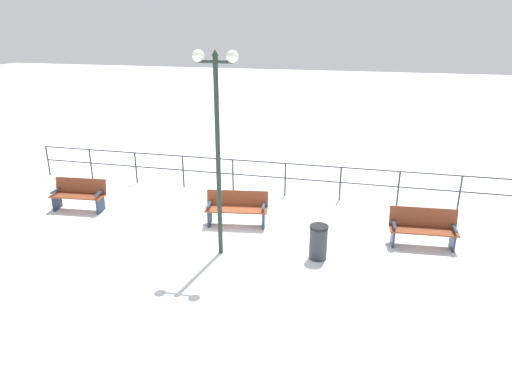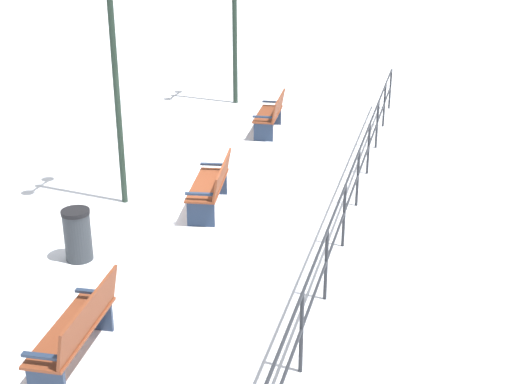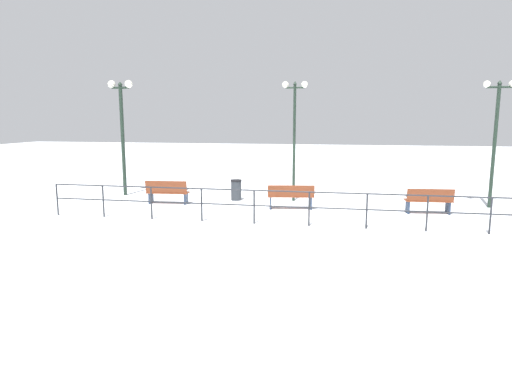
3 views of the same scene
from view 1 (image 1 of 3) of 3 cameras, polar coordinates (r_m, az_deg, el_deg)
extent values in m
plane|color=white|center=(12.41, -2.39, -4.11)|extent=(80.00, 80.00, 0.00)
cube|color=brown|center=(14.13, -20.94, -0.44)|extent=(0.62, 1.56, 0.04)
cube|color=brown|center=(14.26, -20.58, 0.77)|extent=(0.24, 1.53, 0.42)
cube|color=#23334C|center=(14.54, -23.10, -1.10)|extent=(0.44, 0.09, 0.44)
cube|color=#23334C|center=(13.90, -18.45, -1.45)|extent=(0.44, 0.09, 0.44)
cube|color=#23334C|center=(14.41, -23.32, 0.13)|extent=(0.45, 0.11, 0.04)
cube|color=#23334C|center=(13.76, -18.64, -0.16)|extent=(0.45, 0.11, 0.04)
cube|color=brown|center=(12.24, -2.41, -2.12)|extent=(0.76, 1.69, 0.04)
cube|color=brown|center=(12.39, -2.27, -0.72)|extent=(0.35, 1.63, 0.40)
cube|color=#23334C|center=(12.43, -5.66, -2.98)|extent=(0.47, 0.12, 0.46)
cube|color=#23334C|center=(12.26, 0.93, -3.23)|extent=(0.47, 0.12, 0.46)
cube|color=#23334C|center=(12.28, -5.74, -1.52)|extent=(0.47, 0.14, 0.04)
cube|color=#23334C|center=(12.10, 0.93, -1.75)|extent=(0.47, 0.14, 0.04)
cube|color=brown|center=(11.81, 19.74, -4.45)|extent=(0.59, 1.60, 0.04)
cube|color=brown|center=(11.94, 19.70, -2.88)|extent=(0.23, 1.58, 0.46)
cube|color=#23334C|center=(11.79, 16.33, -5.22)|extent=(0.44, 0.08, 0.42)
cube|color=#23334C|center=(12.05, 22.84, -5.50)|extent=(0.44, 0.08, 0.42)
cube|color=#23334C|center=(11.64, 16.50, -3.80)|extent=(0.44, 0.10, 0.04)
cube|color=#23334C|center=(11.90, 23.07, -4.10)|extent=(0.44, 0.10, 0.04)
cylinder|color=#1E2D23|center=(10.22, -4.63, 3.72)|extent=(0.11, 0.11, 4.44)
cylinder|color=#1E2D23|center=(9.83, -4.99, 15.54)|extent=(0.06, 0.72, 0.06)
sphere|color=white|center=(9.94, -7.06, 16.17)|extent=(0.25, 0.25, 0.25)
sphere|color=white|center=(9.71, -2.92, 16.20)|extent=(0.25, 0.25, 0.25)
cone|color=#1E2D23|center=(9.81, -5.02, 16.59)|extent=(0.15, 0.15, 0.12)
cylinder|color=#26282D|center=(17.72, -24.03, 3.46)|extent=(0.05, 0.05, 1.03)
cylinder|color=#26282D|center=(16.77, -19.48, 3.19)|extent=(0.05, 0.05, 1.03)
cylinder|color=#26282D|center=(15.93, -14.43, 2.85)|extent=(0.05, 0.05, 1.03)
cylinder|color=#26282D|center=(15.23, -8.87, 2.46)|extent=(0.05, 0.05, 1.03)
cylinder|color=#26282D|center=(14.69, -2.83, 2.01)|extent=(0.05, 0.05, 1.03)
cylinder|color=#26282D|center=(14.32, 3.58, 1.51)|extent=(0.05, 0.05, 1.03)
cylinder|color=#26282D|center=(14.14, 10.24, 0.97)|extent=(0.05, 0.05, 1.03)
cylinder|color=#26282D|center=(14.16, 16.97, 0.40)|extent=(0.05, 0.05, 1.03)
cylinder|color=#26282D|center=(14.37, 23.59, -0.15)|extent=(0.05, 0.05, 1.03)
cylinder|color=#26282D|center=(14.33, 0.34, 3.73)|extent=(0.04, 15.01, 0.04)
cylinder|color=#26282D|center=(14.47, 0.33, 1.96)|extent=(0.04, 15.01, 0.04)
cylinder|color=#2D3338|center=(10.72, 7.60, -6.21)|extent=(0.41, 0.41, 0.75)
cylinder|color=black|center=(10.55, 7.70, -4.25)|extent=(0.43, 0.43, 0.06)
camera|label=2|loc=(16.47, 43.23, 14.68)|focal=49.69mm
camera|label=3|loc=(26.94, 3.37, 16.19)|focal=31.31mm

